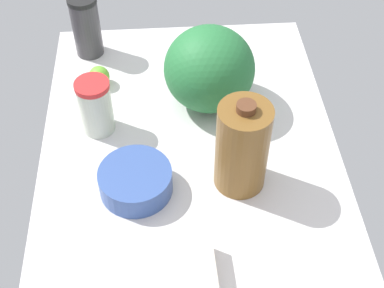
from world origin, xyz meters
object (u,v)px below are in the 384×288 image
(lime_beside_bowl, at_px, (99,76))
(shaker_bottle, at_px, (86,26))
(chocolate_milk_jug, at_px, (242,147))
(watermelon, at_px, (209,69))
(tumbler_cup, at_px, (96,106))
(lemon_by_jug, at_px, (218,40))
(mixing_bowl, at_px, (136,181))

(lime_beside_bowl, bearing_deg, shaker_bottle, 13.55)
(lime_beside_bowl, bearing_deg, chocolate_milk_jug, -136.80)
(chocolate_milk_jug, height_order, watermelon, chocolate_milk_jug)
(watermelon, distance_m, lime_beside_bowl, 0.33)
(tumbler_cup, bearing_deg, lime_beside_bowl, 1.75)
(chocolate_milk_jug, distance_m, watermelon, 0.29)
(shaker_bottle, relative_size, lemon_by_jug, 3.02)
(chocolate_milk_jug, relative_size, watermelon, 1.05)
(shaker_bottle, bearing_deg, lime_beside_bowl, -166.45)
(mixing_bowl, xyz_separation_m, lemon_by_jug, (0.53, -0.25, -0.00))
(tumbler_cup, relative_size, lime_beside_bowl, 2.65)
(watermelon, relative_size, tumbler_cup, 1.54)
(chocolate_milk_jug, xyz_separation_m, watermelon, (0.29, 0.05, -0.00))
(shaker_bottle, bearing_deg, lemon_by_jug, -91.30)
(mixing_bowl, relative_size, lemon_by_jug, 2.77)
(tumbler_cup, relative_size, lemon_by_jug, 2.49)
(mixing_bowl, distance_m, watermelon, 0.37)
(shaker_bottle, bearing_deg, watermelon, -125.31)
(lime_beside_bowl, bearing_deg, tumbler_cup, -178.25)
(chocolate_milk_jug, bearing_deg, mixing_bowl, 92.62)
(mixing_bowl, distance_m, lime_beside_bowl, 0.40)
(tumbler_cup, xyz_separation_m, shaker_bottle, (0.33, 0.04, 0.02))
(mixing_bowl, xyz_separation_m, watermelon, (0.30, -0.20, 0.08))
(chocolate_milk_jug, height_order, lime_beside_bowl, chocolate_milk_jug)
(mixing_bowl, distance_m, tumbler_cup, 0.24)
(tumbler_cup, bearing_deg, chocolate_milk_jug, -120.02)
(mixing_bowl, xyz_separation_m, lime_beside_bowl, (0.39, 0.10, -0.00))
(mixing_bowl, bearing_deg, lemon_by_jug, -25.29)
(lemon_by_jug, height_order, lime_beside_bowl, lemon_by_jug)
(watermelon, bearing_deg, shaker_bottle, 54.69)
(mixing_bowl, relative_size, tumbler_cup, 1.11)
(watermelon, distance_m, shaker_bottle, 0.42)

